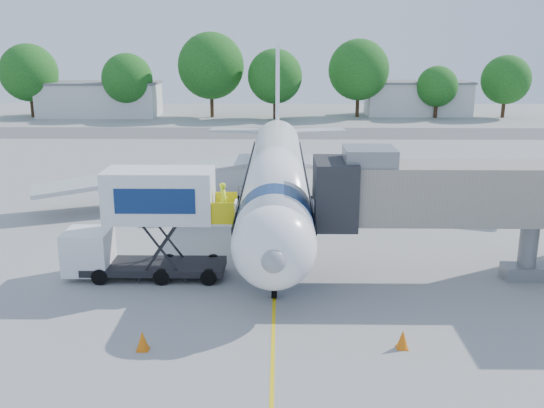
{
  "coord_description": "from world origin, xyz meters",
  "views": [
    {
      "loc": [
        0.25,
        -35.4,
        11.5
      ],
      "look_at": [
        -0.17,
        -4.72,
        3.2
      ],
      "focal_mm": 40.0,
      "sensor_mm": 36.0,
      "label": 1
    }
  ],
  "objects_px": {
    "aircraft": "(276,173)",
    "ground_tug": "(297,355)",
    "jet_bridge": "(440,194)",
    "catering_hiloader": "(148,224)"
  },
  "relations": [
    {
      "from": "catering_hiloader",
      "to": "jet_bridge",
      "type": "bearing_deg",
      "value": 0.01
    },
    {
      "from": "catering_hiloader",
      "to": "ground_tug",
      "type": "bearing_deg",
      "value": -51.78
    },
    {
      "from": "aircraft",
      "to": "catering_hiloader",
      "type": "relative_size",
      "value": 4.44
    },
    {
      "from": "aircraft",
      "to": "ground_tug",
      "type": "bearing_deg",
      "value": -87.51
    },
    {
      "from": "aircraft",
      "to": "catering_hiloader",
      "type": "xyz_separation_m",
      "value": [
        -6.27,
        -11.12,
        -0.19
      ]
    },
    {
      "from": "aircraft",
      "to": "catering_hiloader",
      "type": "bearing_deg",
      "value": -119.4
    },
    {
      "from": "jet_bridge",
      "to": "ground_tug",
      "type": "height_order",
      "value": "jet_bridge"
    },
    {
      "from": "ground_tug",
      "to": "jet_bridge",
      "type": "bearing_deg",
      "value": 64.08
    },
    {
      "from": "catering_hiloader",
      "to": "ground_tug",
      "type": "distance_m",
      "value": 11.73
    },
    {
      "from": "jet_bridge",
      "to": "catering_hiloader",
      "type": "relative_size",
      "value": 1.64
    }
  ]
}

